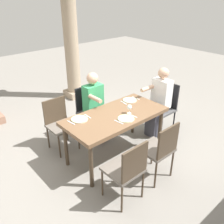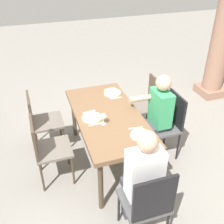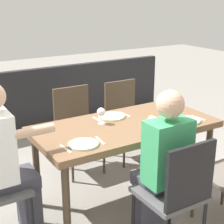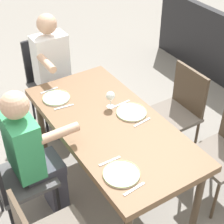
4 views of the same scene
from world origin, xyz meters
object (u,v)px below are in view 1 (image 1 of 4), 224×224
Objects in this scene: dining_table at (116,119)px; plate_1 at (126,119)px; chair_head_east at (164,105)px; diner_man_white at (159,101)px; chair_west_south at (127,168)px; chair_mid_south at (160,148)px; diner_woman_green at (96,105)px; plate_0 at (80,119)px; chair_west_north at (59,121)px; stone_column_centre at (71,41)px; chair_mid_north at (89,108)px; plate_2 at (130,100)px; wine_glass_1 at (129,107)px.

plate_1 is (0.01, -0.22, 0.08)m from dining_table.
dining_table is at bearing 180.00° from chair_head_east.
chair_head_east is at bearing -0.94° from diner_man_white.
chair_west_south is at bearing -155.38° from chair_head_east.
diner_man_white is at bearing 40.36° from chair_mid_south.
plate_0 is at bearing -146.93° from diner_woman_green.
chair_west_north is at bearing 111.30° from chair_mid_south.
plate_0 is (-1.43, -2.35, -0.63)m from stone_column_centre.
chair_mid_north is (0.09, 0.83, -0.15)m from dining_table.
diner_man_white is (0.97, 0.83, 0.15)m from chair_mid_south.
plate_1 is (-0.08, 0.61, 0.25)m from chair_mid_south.
plate_0 is 1.06× the size of plate_2.
diner_man_white is (1.07, 0.00, -0.01)m from dining_table.
stone_column_centre is (-0.34, 2.58, 0.87)m from chair_head_east.
dining_table is 1.70× the size of chair_head_east.
diner_woman_green reaches higher than chair_mid_south.
plate_0 is (-0.61, -0.40, 0.11)m from diner_woman_green.
wine_glass_1 reaches higher than plate_2.
diner_man_white is (1.62, 0.83, 0.16)m from chair_west_south.
chair_west_south is 3.57× the size of plate_0.
dining_table is 6.84× the size of plate_2.
plate_2 is (0.52, 0.44, 0.00)m from plate_1.
plate_2 is at bearing 157.56° from diner_man_white.
plate_2 is (0.44, -0.60, 0.24)m from chair_mid_north.
stone_column_centre is (1.46, 1.76, 0.91)m from chair_west_north.
stone_column_centre is 11.32× the size of plate_0.
dining_table is 0.59m from plate_2.
chair_mid_north is 3.72× the size of plate_0.
chair_mid_north is 0.98× the size of chair_head_east.
chair_west_south is at bearing -91.58° from plate_0.
plate_2 is at bearing -42.68° from diner_woman_green.
wine_glass_1 is (0.17, 0.10, 0.10)m from plate_1.
chair_head_east is 1.28m from plate_1.
chair_west_south is 0.70× the size of diner_man_white.
chair_head_east is at bearing 24.62° from chair_west_south.
chair_mid_south is at bearing -90.00° from chair_mid_north.
diner_woman_green is 0.97× the size of diner_man_white.
chair_head_east is 1.80m from plate_0.
diner_man_white is (0.98, -0.63, 0.02)m from diner_woman_green.
chair_west_south is 1.08m from wine_glass_1.
diner_woman_green reaches higher than plate_1.
stone_column_centre reaches higher than plate_1.
plate_0 is 1.70× the size of wine_glass_1.
diner_man_white is (0.97, -0.82, 0.14)m from chair_mid_north.
plate_0 is (-1.59, 0.23, 0.09)m from diner_man_white.
plate_0 is (-0.52, 0.24, 0.08)m from dining_table.
plate_1 is 1.71× the size of wine_glass_1.
chair_head_east is at bearing 35.50° from chair_mid_south.
chair_west_north is 0.64m from chair_mid_north.
chair_mid_north is at bearing 126.19° from plate_2.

